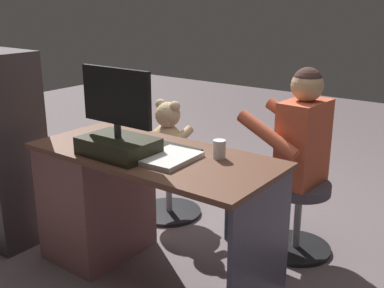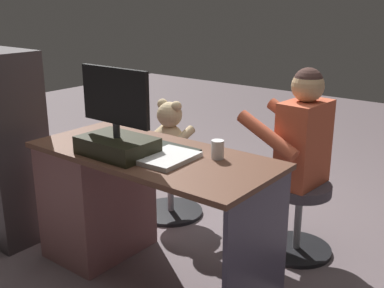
{
  "view_description": "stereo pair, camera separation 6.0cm",
  "coord_description": "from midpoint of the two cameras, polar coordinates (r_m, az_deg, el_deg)",
  "views": [
    {
      "loc": [
        -1.55,
        2.13,
        1.49
      ],
      "look_at": [
        0.0,
        0.04,
        0.68
      ],
      "focal_mm": 44.17,
      "sensor_mm": 36.0,
      "label": 1
    },
    {
      "loc": [
        -1.6,
        2.09,
        1.49
      ],
      "look_at": [
        0.0,
        0.04,
        0.68
      ],
      "focal_mm": 44.17,
      "sensor_mm": 36.0,
      "label": 2
    }
  ],
  "objects": [
    {
      "name": "cup",
      "position": [
        2.35,
        3.84,
        -0.66
      ],
      "size": [
        0.06,
        0.06,
        0.09
      ],
      "primitive_type": "cylinder",
      "color": "white",
      "rests_on": "desk"
    },
    {
      "name": "keyboard",
      "position": [
        2.51,
        -2.89,
        -0.35
      ],
      "size": [
        0.42,
        0.14,
        0.02
      ],
      "primitive_type": "cube",
      "color": "black",
      "rests_on": "desk"
    },
    {
      "name": "ground_plane",
      "position": [
        3.03,
        1.14,
        -12.22
      ],
      "size": [
        10.0,
        10.0,
        0.0
      ],
      "primitive_type": "plane",
      "color": "#6B5C60"
    },
    {
      "name": "notebook_binder",
      "position": [
        2.33,
        -2.22,
        -1.68
      ],
      "size": [
        0.23,
        0.31,
        0.02
      ],
      "primitive_type": "cube",
      "rotation": [
        0.0,
        0.0,
        0.05
      ],
      "color": "silver",
      "rests_on": "desk"
    },
    {
      "name": "equipment_rack",
      "position": [
        3.14,
        -21.19,
        -0.48
      ],
      "size": [
        0.44,
        0.36,
        1.2
      ],
      "primitive_type": "cube",
      "color": "#352F30",
      "rests_on": "ground_plane"
    },
    {
      "name": "office_chair_teddy",
      "position": [
        3.35,
        -2.1,
        -4.38
      ],
      "size": [
        0.46,
        0.46,
        0.44
      ],
      "color": "black",
      "rests_on": "ground_plane"
    },
    {
      "name": "desk",
      "position": [
        2.81,
        -9.35,
        -6.09
      ],
      "size": [
        1.35,
        0.61,
        0.72
      ],
      "color": "brown",
      "rests_on": "ground_plane"
    },
    {
      "name": "tv_remote",
      "position": [
        2.68,
        -8.79,
        0.57
      ],
      "size": [
        0.06,
        0.15,
        0.02
      ],
      "primitive_type": "cube",
      "rotation": [
        0.0,
        0.0,
        0.08
      ],
      "color": "black",
      "rests_on": "desk"
    },
    {
      "name": "monitor",
      "position": [
        2.41,
        -8.37,
        1.37
      ],
      "size": [
        0.44,
        0.26,
        0.45
      ],
      "color": "black",
      "rests_on": "desk"
    },
    {
      "name": "teddy_bear",
      "position": [
        3.24,
        -2.02,
        1.7
      ],
      "size": [
        0.27,
        0.27,
        0.39
      ],
      "color": "#D8BB8C",
      "rests_on": "office_chair_teddy"
    },
    {
      "name": "visitor_chair",
      "position": [
        2.93,
        13.33,
        -7.92
      ],
      "size": [
        0.43,
        0.43,
        0.44
      ],
      "color": "black",
      "rests_on": "ground_plane"
    },
    {
      "name": "computer_mouse",
      "position": [
        2.71,
        -7.22,
        1.03
      ],
      "size": [
        0.06,
        0.1,
        0.04
      ],
      "primitive_type": "ellipsoid",
      "color": "#2F2420",
      "rests_on": "desk"
    },
    {
      "name": "person",
      "position": [
        2.82,
        12.13,
        -0.31
      ],
      "size": [
        0.56,
        0.5,
        1.13
      ],
      "color": "#D25C3C",
      "rests_on": "ground_plane"
    }
  ]
}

